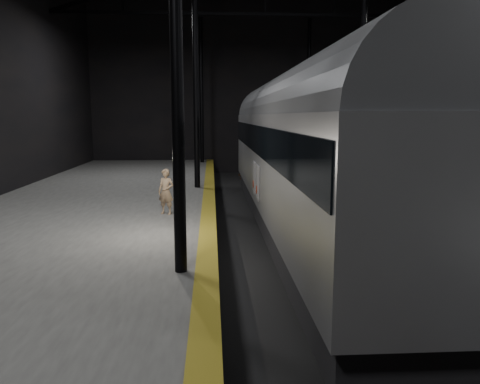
{
  "coord_description": "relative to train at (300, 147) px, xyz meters",
  "views": [
    {
      "loc": [
        -3.12,
        -13.68,
        4.28
      ],
      "look_at": [
        -2.27,
        0.34,
        2.0
      ],
      "focal_mm": 35.0,
      "sensor_mm": 36.0,
      "label": 1
    }
  ],
  "objects": [
    {
      "name": "train",
      "position": [
        0.0,
        0.0,
        0.0
      ],
      "size": [
        3.21,
        21.46,
        5.74
      ],
      "color": "#9D9EA4",
      "rests_on": "ground"
    },
    {
      "name": "platform_left",
      "position": [
        -7.5,
        -2.77,
        -2.7
      ],
      "size": [
        9.0,
        43.8,
        1.0
      ],
      "primitive_type": "cube",
      "color": "#4C4C4A",
      "rests_on": "ground"
    },
    {
      "name": "tactile_strip",
      "position": [
        -3.25,
        -2.77,
        -2.2
      ],
      "size": [
        0.5,
        43.8,
        0.01
      ],
      "primitive_type": "cube",
      "color": "olive",
      "rests_on": "platform_left"
    },
    {
      "name": "woman",
      "position": [
        -4.67,
        -0.81,
        -1.43
      ],
      "size": [
        0.66,
        0.57,
        1.54
      ],
      "primitive_type": "imported",
      "rotation": [
        0.0,
        0.0,
        -0.42
      ],
      "color": "tan",
      "rests_on": "platform_left"
    },
    {
      "name": "track",
      "position": [
        0.0,
        -2.77,
        -3.13
      ],
      "size": [
        2.4,
        43.0,
        0.24
      ],
      "color": "#3F3328",
      "rests_on": "ground"
    },
    {
      "name": "ground",
      "position": [
        0.0,
        -2.77,
        -3.2
      ],
      "size": [
        44.0,
        44.0,
        0.0
      ],
      "primitive_type": "plane",
      "color": "black",
      "rests_on": "ground"
    }
  ]
}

